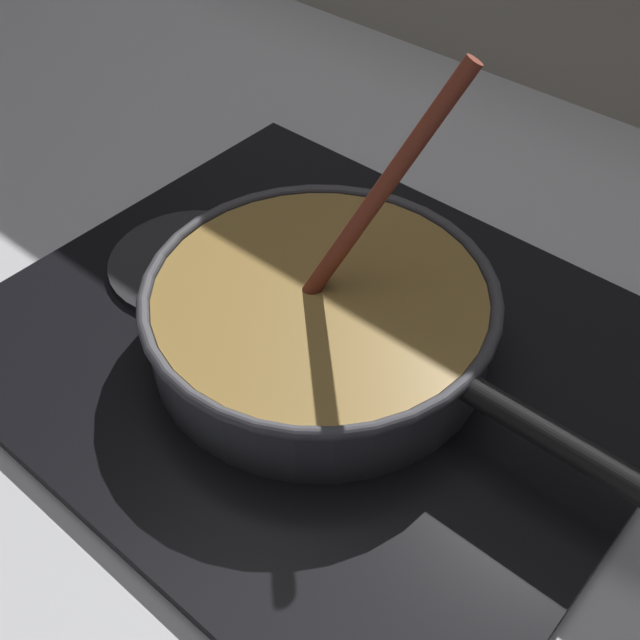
{
  "coord_description": "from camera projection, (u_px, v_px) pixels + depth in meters",
  "views": [
    {
      "loc": [
        0.41,
        -0.12,
        0.52
      ],
      "look_at": [
        0.09,
        0.25,
        0.04
      ],
      "focal_mm": 45.94,
      "sensor_mm": 36.0,
      "label": 1
    }
  ],
  "objects": [
    {
      "name": "hob_plate",
      "position": [
        320.0,
        350.0,
        0.71
      ],
      "size": [
        0.56,
        0.48,
        0.01
      ],
      "primitive_type": "cube",
      "color": "black",
      "rests_on": "ground"
    },
    {
      "name": "cooking_pan",
      "position": [
        322.0,
        317.0,
        0.68
      ],
      "size": [
        0.47,
        0.3,
        0.25
      ],
      "color": "#38383D",
      "rests_on": "hob_plate"
    },
    {
      "name": "spare_burner",
      "position": [
        190.0,
        262.0,
        0.78
      ],
      "size": [
        0.16,
        0.16,
        0.01
      ],
      "primitive_type": "cylinder",
      "color": "#262628",
      "rests_on": "hob_plate"
    },
    {
      "name": "ground",
      "position": [
        26.0,
        494.0,
        0.64
      ],
      "size": [
        2.4,
        1.6,
        0.04
      ],
      "primitive_type": "cube",
      "color": "#B7B7BC"
    },
    {
      "name": "burner_ring",
      "position": [
        320.0,
        342.0,
        0.7
      ],
      "size": [
        0.17,
        0.17,
        0.01
      ],
      "primitive_type": "torus",
      "color": "#592D0C",
      "rests_on": "hob_plate"
    }
  ]
}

